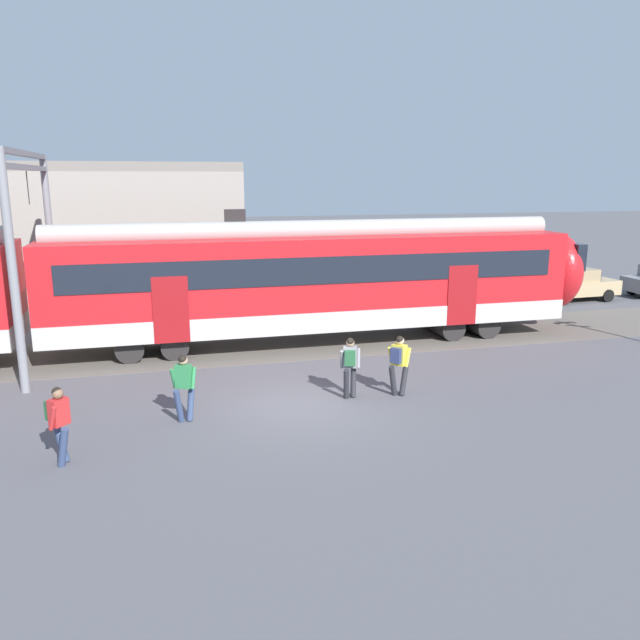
{
  "coord_description": "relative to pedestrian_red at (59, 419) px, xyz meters",
  "views": [
    {
      "loc": [
        -3.34,
        -14.79,
        5.75
      ],
      "look_at": [
        1.19,
        2.77,
        1.6
      ],
      "focal_mm": 35.0,
      "sensor_mm": 36.0,
      "label": 1
    }
  ],
  "objects": [
    {
      "name": "pedestrian_yellow",
      "position": [
        8.19,
        2.15,
        0.0
      ],
      "size": [
        0.7,
        0.51,
        1.67
      ],
      "color": "#28282D",
      "rests_on": "ground"
    },
    {
      "name": "pedestrian_green",
      "position": [
        2.55,
        1.72,
        -0.03
      ],
      "size": [
        0.66,
        0.55,
        1.67
      ],
      "color": "navy",
      "rests_on": "ground"
    },
    {
      "name": "parked_car_tan",
      "position": [
        21.3,
        12.6,
        -0.21
      ],
      "size": [
        4.08,
        1.92,
        1.54
      ],
      "color": "tan",
      "rests_on": "ground"
    },
    {
      "name": "ground_plane",
      "position": [
        5.51,
        2.0,
        -0.99
      ],
      "size": [
        160.0,
        160.0,
        0.0
      ],
      "primitive_type": "plane",
      "color": "#515156"
    },
    {
      "name": "pedestrian_grey",
      "position": [
        6.87,
        2.28,
        0.0
      ],
      "size": [
        0.63,
        0.59,
        1.67
      ],
      "color": "#28282D",
      "rests_on": "ground"
    },
    {
      "name": "pedestrian_red",
      "position": [
        0.0,
        0.0,
        0.0
      ],
      "size": [
        0.51,
        0.67,
        1.67
      ],
      "color": "navy",
      "rests_on": "ground"
    },
    {
      "name": "catenary_gantry",
      "position": [
        -1.61,
        8.16,
        3.32
      ],
      "size": [
        0.24,
        6.64,
        6.53
      ],
      "color": "gray",
      "rests_on": "ground"
    }
  ]
}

